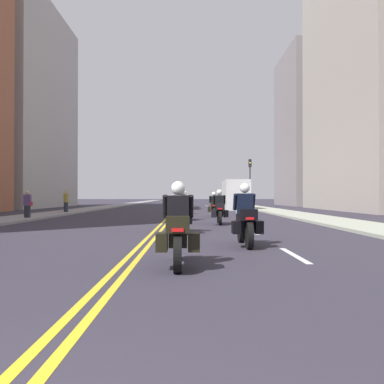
{
  "coord_description": "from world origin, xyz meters",
  "views": [
    {
      "loc": [
        1.19,
        -1.12,
        1.3
      ],
      "look_at": [
        1.31,
        16.87,
        1.48
      ],
      "focal_mm": 38.89,
      "sensor_mm": 36.0,
      "label": 1
    }
  ],
  "objects": [
    {
      "name": "ground_plane",
      "position": [
        0.0,
        48.0,
        0.0
      ],
      "size": [
        264.0,
        264.0,
        0.0
      ],
      "primitive_type": "plane",
      "color": "#2E2A36"
    },
    {
      "name": "pedestrian_1",
      "position": [
        -7.67,
        21.66,
        0.83
      ],
      "size": [
        0.5,
        0.27,
        1.62
      ],
      "rotation": [
        0.0,
        0.0,
        6.14
      ],
      "color": "#23242D",
      "rests_on": "ground"
    },
    {
      "name": "lane_dashes_white",
      "position": [
        3.49,
        29.0,
        0.0
      ],
      "size": [
        0.14,
        56.4,
        0.01
      ],
      "color": "silver",
      "rests_on": "ground"
    },
    {
      "name": "centreline_yellow_inner",
      "position": [
        -0.12,
        48.0,
        0.0
      ],
      "size": [
        0.12,
        132.0,
        0.01
      ],
      "primitive_type": "cube",
      "color": "yellow",
      "rests_on": "ground"
    },
    {
      "name": "motorcycle_1",
      "position": [
        2.64,
        9.65,
        0.66
      ],
      "size": [
        0.76,
        2.19,
        1.64
      ],
      "rotation": [
        0.0,
        0.0,
        0.01
      ],
      "color": "black",
      "rests_on": "ground"
    },
    {
      "name": "sidewalk_right",
      "position": [
        8.34,
        48.0,
        0.06
      ],
      "size": [
        2.71,
        144.0,
        0.12
      ],
      "primitive_type": "cube",
      "color": "#9FA494",
      "rests_on": "ground"
    },
    {
      "name": "motorcycle_3",
      "position": [
        2.58,
        17.96,
        0.65
      ],
      "size": [
        0.77,
        2.24,
        1.61
      ],
      "rotation": [
        0.0,
        0.0,
        -0.03
      ],
      "color": "black",
      "rests_on": "ground"
    },
    {
      "name": "motorcycle_4",
      "position": [
        0.92,
        21.17,
        0.65
      ],
      "size": [
        0.78,
        2.3,
        1.6
      ],
      "rotation": [
        0.0,
        0.0,
        -0.05
      ],
      "color": "black",
      "rests_on": "ground"
    },
    {
      "name": "motorcycle_6",
      "position": [
        0.76,
        28.75,
        0.65
      ],
      "size": [
        0.77,
        2.29,
        1.59
      ],
      "rotation": [
        0.0,
        0.0,
        -0.02
      ],
      "color": "black",
      "rests_on": "ground"
    },
    {
      "name": "motorcycle_5",
      "position": [
        2.73,
        24.86,
        0.65
      ],
      "size": [
        0.78,
        2.14,
        1.57
      ],
      "rotation": [
        0.0,
        0.0,
        -0.06
      ],
      "color": "black",
      "rests_on": "ground"
    },
    {
      "name": "pedestrian_0",
      "position": [
        -7.99,
        29.85,
        0.89
      ],
      "size": [
        0.28,
        0.39,
        1.72
      ],
      "rotation": [
        0.0,
        0.0,
        4.54
      ],
      "color": "#232836",
      "rests_on": "ground"
    },
    {
      "name": "centreline_yellow_outer",
      "position": [
        0.12,
        48.0,
        0.0
      ],
      "size": [
        0.12,
        132.0,
        0.01
      ],
      "primitive_type": "cube",
      "color": "yellow",
      "rests_on": "ground"
    },
    {
      "name": "building_right_2",
      "position": [
        18.79,
        55.5,
        10.42
      ],
      "size": [
        9.34,
        13.11,
        20.84
      ],
      "color": "gray",
      "rests_on": "ground"
    },
    {
      "name": "parked_truck",
      "position": [
        5.59,
        38.86,
        1.27
      ],
      "size": [
        2.2,
        6.5,
        2.8
      ],
      "color": "silver",
      "rests_on": "ground"
    },
    {
      "name": "motorcycle_0",
      "position": [
        0.98,
        6.51,
        0.64
      ],
      "size": [
        0.77,
        2.11,
        1.58
      ],
      "rotation": [
        0.0,
        0.0,
        0.02
      ],
      "color": "black",
      "rests_on": "ground"
    },
    {
      "name": "sidewalk_left",
      "position": [
        -8.34,
        48.0,
        0.06
      ],
      "size": [
        2.71,
        144.0,
        0.12
      ],
      "primitive_type": "cube",
      "color": "gray",
      "rests_on": "ground"
    },
    {
      "name": "traffic_light_far",
      "position": [
        7.39,
        41.14,
        3.47
      ],
      "size": [
        0.28,
        0.38,
        5.06
      ],
      "color": "black",
      "rests_on": "ground"
    },
    {
      "name": "building_left_2",
      "position": [
        -17.46,
        46.59,
        11.47
      ],
      "size": [
        6.67,
        18.71,
        22.93
      ],
      "color": "#A9A3A0",
      "rests_on": "ground"
    },
    {
      "name": "motorcycle_2",
      "position": [
        0.9,
        13.59,
        0.66
      ],
      "size": [
        0.77,
        2.26,
        1.59
      ],
      "rotation": [
        0.0,
        0.0,
        0.02
      ],
      "color": "black",
      "rests_on": "ground"
    },
    {
      "name": "building_right_1",
      "position": [
        17.4,
        36.6,
        13.16
      ],
      "size": [
        6.56,
        19.0,
        26.31
      ],
      "color": "#A2998F",
      "rests_on": "ground"
    }
  ]
}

